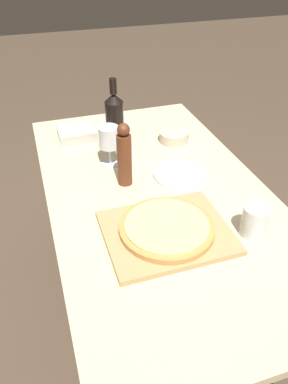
{
  "coord_description": "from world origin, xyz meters",
  "views": [
    {
      "loc": [
        -0.38,
        -1.02,
        1.55
      ],
      "look_at": [
        -0.07,
        -0.07,
        0.83
      ],
      "focal_mm": 35.0,
      "sensor_mm": 36.0,
      "label": 1
    }
  ],
  "objects_px": {
    "pizza": "(167,227)",
    "small_bowl": "(174,137)",
    "wine_bottle": "(115,120)",
    "wine_glass": "(109,139)",
    "pepper_mill": "(124,156)"
  },
  "relations": [
    {
      "from": "pizza",
      "to": "small_bowl",
      "type": "relative_size",
      "value": 2.28
    },
    {
      "from": "wine_glass",
      "to": "small_bowl",
      "type": "xyz_separation_m",
      "value": [
        0.31,
        0.1,
        -0.09
      ]
    },
    {
      "from": "pizza",
      "to": "wine_glass",
      "type": "xyz_separation_m",
      "value": [
        -0.07,
        0.46,
        0.08
      ]
    },
    {
      "from": "pizza",
      "to": "wine_glass",
      "type": "relative_size",
      "value": 1.8
    },
    {
      "from": "pepper_mill",
      "to": "pizza",
      "type": "bearing_deg",
      "value": -81.78
    },
    {
      "from": "pizza",
      "to": "wine_bottle",
      "type": "distance_m",
      "value": 0.6
    },
    {
      "from": "pizza",
      "to": "wine_glass",
      "type": "bearing_deg",
      "value": 98.22
    },
    {
      "from": "wine_bottle",
      "to": "wine_glass",
      "type": "relative_size",
      "value": 1.83
    },
    {
      "from": "pizza",
      "to": "wine_glass",
      "type": "distance_m",
      "value": 0.47
    },
    {
      "from": "pizza",
      "to": "small_bowl",
      "type": "bearing_deg",
      "value": 66.27
    },
    {
      "from": "wine_bottle",
      "to": "small_bowl",
      "type": "distance_m",
      "value": 0.27
    },
    {
      "from": "pizza",
      "to": "pepper_mill",
      "type": "distance_m",
      "value": 0.33
    },
    {
      "from": "pizza",
      "to": "pepper_mill",
      "type": "xyz_separation_m",
      "value": [
        -0.04,
        0.31,
        0.08
      ]
    },
    {
      "from": "wine_bottle",
      "to": "pepper_mill",
      "type": "relative_size",
      "value": 1.24
    },
    {
      "from": "pepper_mill",
      "to": "wine_glass",
      "type": "height_order",
      "value": "pepper_mill"
    }
  ]
}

